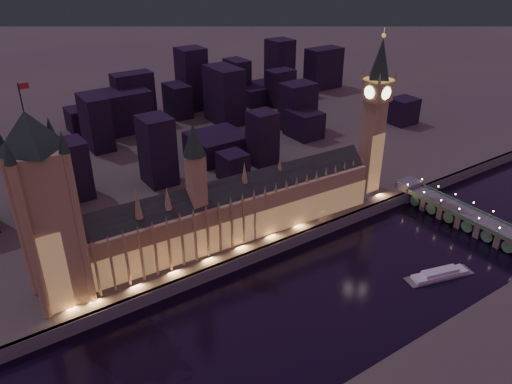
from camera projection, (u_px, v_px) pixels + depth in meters
ground_plane at (305, 295)px, 271.21m from camera, size 2000.00×2000.00×0.00m
north_bank at (53, 80)px, 650.85m from camera, size 2000.00×960.00×8.00m
embankment_wall at (262, 253)px, 299.44m from camera, size 2000.00×2.50×8.00m
palace_of_westminster at (227, 212)px, 298.64m from camera, size 202.00×29.85×78.00m
victoria_tower at (44, 202)px, 232.64m from camera, size 31.68×31.68×111.57m
elizabeth_tower at (376, 105)px, 337.38m from camera, size 18.00×18.00×113.96m
westminster_bridge at (465, 218)px, 332.73m from camera, size 16.47×113.00×15.90m
river_boat at (440, 274)px, 285.09m from camera, size 42.37×20.30×4.50m
city_backdrop at (161, 112)px, 452.92m from camera, size 481.39×215.63×82.14m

